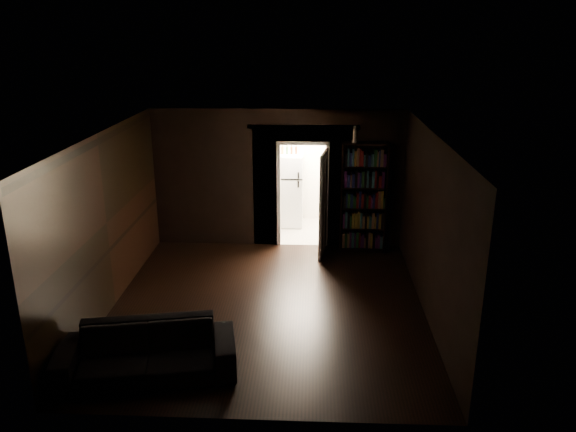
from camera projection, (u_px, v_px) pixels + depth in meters
The scene contains 9 objects.
ground at pixel (268, 307), 9.07m from camera, with size 5.50×5.50×0.00m, color black.
room_walls at pixel (271, 189), 9.55m from camera, with size 5.02×5.61×2.84m.
kitchen_alcove at pixel (304, 175), 12.33m from camera, with size 2.20×1.80×2.60m.
sofa at pixel (146, 345), 7.18m from camera, with size 2.26×0.98×0.87m, color black.
bookshelf at pixel (363, 198), 11.06m from camera, with size 0.90×0.32×2.20m, color black.
refrigerator at pixel (286, 189), 12.62m from camera, with size 0.74×0.68×1.65m, color white.
door at pixel (323, 204), 10.89m from camera, with size 0.85×0.05×2.05m, color silver.
figurine at pixel (355, 134), 10.67m from camera, with size 0.11×0.11×0.32m, color white.
bottles at pixel (285, 149), 12.24m from camera, with size 0.59×0.07×0.24m, color black.
Camera 1 is at (0.71, -8.10, 4.30)m, focal length 35.00 mm.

